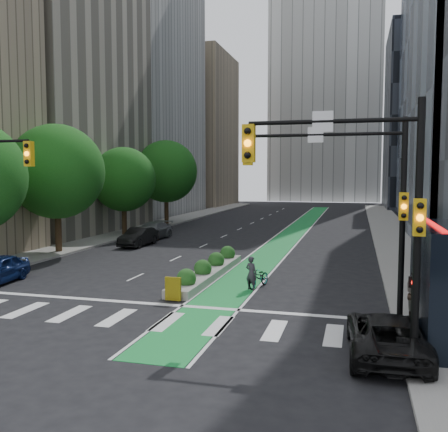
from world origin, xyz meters
The scene contains 23 objects.
ground centered at (0.00, 0.00, 0.00)m, with size 160.00×160.00×0.00m, color black.
sidewalk_left centered at (-11.80, 25.00, 0.07)m, with size 3.60×90.00×0.15m, color gray.
sidewalk_right centered at (11.80, 25.00, 0.07)m, with size 3.60×90.00×0.15m, color gray.
bike_lane_paint centered at (3.00, 30.00, 0.01)m, with size 2.20×70.00×0.01m, color #188939.
building_beige centered at (-20.00, 24.00, 15.00)m, with size 14.00×18.00×30.00m, color #B7AD99.
building_lt_mid centered at (-21.00, 45.00, 24.00)m, with size 14.00×22.00×48.00m, color silver.
building_tan_far centered at (-20.00, 66.00, 13.00)m, with size 14.00×16.00×26.00m, color tan.
building_dark_end centered at (20.00, 68.00, 14.00)m, with size 14.00×18.00×28.00m, color black.
building_distant centered at (2.00, 90.00, 35.00)m, with size 22.00×16.00×70.00m, color silver.
tree_mid centered at (-11.00, 12.00, 5.57)m, with size 6.40×6.40×8.78m.
tree_midfar centered at (-11.00, 22.00, 4.95)m, with size 5.60×5.60×7.76m.
tree_far centered at (-11.00, 32.00, 5.69)m, with size 6.60×6.60×9.00m.
signal_right centered at (8.67, 0.47, 4.80)m, with size 5.82×0.51×7.20m.
signal_far_right centered at (8.98, -4.03, 4.75)m, with size 4.82×0.51×7.20m.
median_planter centered at (1.20, 7.04, 0.37)m, with size 1.20×10.26×1.10m.
ped_signal_post centered at (10.30, -2.58, 1.58)m, with size 0.32×0.43×2.46m.
bicycle centered at (4.20, 5.40, 0.48)m, with size 0.64×1.83×0.96m, color gray.
cyclist centered at (3.97, 4.73, 0.80)m, with size 0.58×0.38×1.60m, color #332E37.
parked_car_left_mid centered at (-7.20, 16.62, 0.70)m, with size 1.48×4.24×1.40m, color black.
parked_car_left_far centered at (-7.76, 20.45, 0.71)m, with size 1.99×4.90×1.42m, color #585B5D.
parked_car_right centered at (9.58, -2.61, 0.66)m, with size 2.18×4.73×1.31m, color black.
pedestrian_near centered at (10.80, 0.96, 1.12)m, with size 0.94×0.73×1.94m, color gray.
pedestrian_far centered at (12.66, 5.98, 1.03)m, with size 1.03×0.43×1.76m, color gray.
Camera 1 is at (8.65, -17.73, 5.39)m, focal length 40.00 mm.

